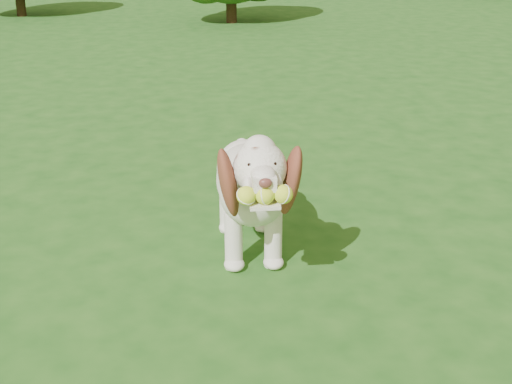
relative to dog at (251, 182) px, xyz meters
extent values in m
plane|color=#1A4A15|center=(-0.34, -0.09, -0.41)|extent=(80.00, 80.00, 0.00)
ellipsoid|color=silver|center=(0.00, 0.11, -0.04)|extent=(0.34, 0.65, 0.34)
ellipsoid|color=silver|center=(0.00, -0.14, 0.00)|extent=(0.33, 0.33, 0.33)
ellipsoid|color=silver|center=(0.00, 0.33, -0.05)|extent=(0.30, 0.30, 0.30)
cylinder|color=silver|center=(0.00, -0.27, 0.09)|extent=(0.18, 0.26, 0.26)
sphere|color=silver|center=(0.00, -0.39, 0.22)|extent=(0.24, 0.24, 0.23)
sphere|color=silver|center=(0.00, -0.37, 0.28)|extent=(0.15, 0.15, 0.15)
cube|color=silver|center=(0.00, -0.53, 0.21)|extent=(0.10, 0.14, 0.06)
ellipsoid|color=#592D28|center=(0.00, -0.60, 0.23)|extent=(0.06, 0.04, 0.04)
cube|color=silver|center=(0.00, -0.54, 0.12)|extent=(0.13, 0.15, 0.02)
ellipsoid|color=brown|center=(-0.14, -0.38, 0.15)|extent=(0.13, 0.22, 0.36)
ellipsoid|color=brown|center=(0.14, -0.38, 0.15)|extent=(0.14, 0.22, 0.36)
cylinder|color=silver|center=(0.00, 0.47, -0.01)|extent=(0.06, 0.17, 0.13)
cylinder|color=silver|center=(-0.10, -0.12, -0.26)|extent=(0.09, 0.09, 0.29)
cylinder|color=silver|center=(0.10, -0.12, -0.26)|extent=(0.09, 0.09, 0.29)
cylinder|color=silver|center=(-0.10, 0.31, -0.26)|extent=(0.09, 0.09, 0.29)
cylinder|color=silver|center=(0.10, 0.31, -0.26)|extent=(0.09, 0.09, 0.29)
sphere|color=#CAF336|center=(-0.08, -0.58, 0.17)|extent=(0.08, 0.08, 0.08)
sphere|color=#CAF336|center=(0.00, -0.58, 0.17)|extent=(0.08, 0.08, 0.08)
sphere|color=#CAF336|center=(0.07, -0.58, 0.17)|extent=(0.08, 0.08, 0.08)
cylinder|color=#382314|center=(-2.75, 8.58, -0.17)|extent=(0.15, 0.15, 0.47)
cylinder|color=#382314|center=(0.50, 7.55, -0.16)|extent=(0.16, 0.16, 0.50)
camera|label=1|loc=(-0.34, -3.25, 1.28)|focal=50.00mm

